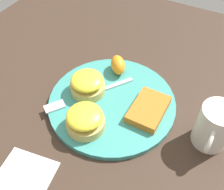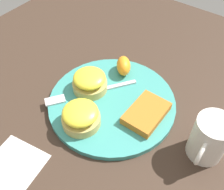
# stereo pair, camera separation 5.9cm
# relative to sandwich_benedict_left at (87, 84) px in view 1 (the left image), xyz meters

# --- Properties ---
(ground_plane) EXTENTS (1.10, 1.10, 0.00)m
(ground_plane) POSITION_rel_sandwich_benedict_left_xyz_m (0.00, 0.07, -0.04)
(ground_plane) COLOR #38281E
(plate) EXTENTS (0.31, 0.31, 0.01)m
(plate) POSITION_rel_sandwich_benedict_left_xyz_m (0.00, 0.07, -0.03)
(plate) COLOR teal
(plate) RESTS_ON ground_plane
(sandwich_benedict_left) EXTENTS (0.09, 0.09, 0.05)m
(sandwich_benedict_left) POSITION_rel_sandwich_benedict_left_xyz_m (0.00, 0.00, 0.00)
(sandwich_benedict_left) COLOR tan
(sandwich_benedict_left) RESTS_ON plate
(sandwich_benedict_right) EXTENTS (0.09, 0.09, 0.05)m
(sandwich_benedict_right) POSITION_rel_sandwich_benedict_left_xyz_m (0.09, 0.05, 0.00)
(sandwich_benedict_right) COLOR tan
(sandwich_benedict_right) RESTS_ON plate
(hashbrown_patty) EXTENTS (0.11, 0.07, 0.02)m
(hashbrown_patty) POSITION_rel_sandwich_benedict_left_xyz_m (-0.01, 0.16, -0.01)
(hashbrown_patty) COLOR #BA6821
(hashbrown_patty) RESTS_ON plate
(orange_wedge) EXTENTS (0.07, 0.07, 0.04)m
(orange_wedge) POSITION_rel_sandwich_benedict_left_xyz_m (-0.10, 0.03, -0.00)
(orange_wedge) COLOR orange
(orange_wedge) RESTS_ON plate
(fork) EXTENTS (0.20, 0.15, 0.00)m
(fork) POSITION_rel_sandwich_benedict_left_xyz_m (0.02, 0.00, -0.02)
(fork) COLOR silver
(fork) RESTS_ON plate
(cup) EXTENTS (0.11, 0.07, 0.10)m
(cup) POSITION_rel_sandwich_benedict_left_xyz_m (-0.01, 0.30, 0.01)
(cup) COLOR silver
(cup) RESTS_ON ground_plane
(napkin) EXTENTS (0.13, 0.13, 0.00)m
(napkin) POSITION_rel_sandwich_benedict_left_xyz_m (0.25, 0.00, -0.04)
(napkin) COLOR white
(napkin) RESTS_ON ground_plane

